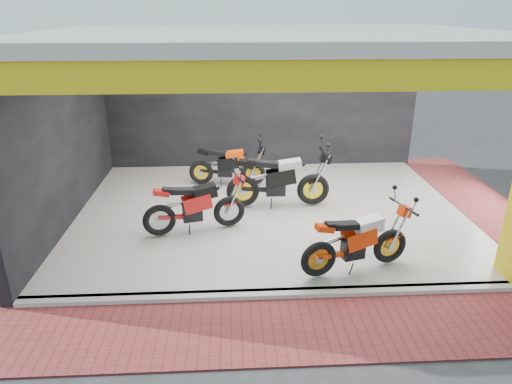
# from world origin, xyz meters

# --- Properties ---
(ground) EXTENTS (80.00, 80.00, 0.00)m
(ground) POSITION_xyz_m (0.00, 0.00, 0.00)
(ground) COLOR #2D2D30
(ground) RESTS_ON ground
(showroom_floor) EXTENTS (8.00, 6.00, 0.10)m
(showroom_floor) POSITION_xyz_m (0.00, 2.00, 0.05)
(showroom_floor) COLOR silver
(showroom_floor) RESTS_ON ground
(showroom_ceiling) EXTENTS (8.40, 6.40, 0.20)m
(showroom_ceiling) POSITION_xyz_m (0.00, 2.00, 3.60)
(showroom_ceiling) COLOR beige
(showroom_ceiling) RESTS_ON corner_column
(back_wall) EXTENTS (8.20, 0.20, 3.50)m
(back_wall) POSITION_xyz_m (0.00, 5.10, 1.75)
(back_wall) COLOR black
(back_wall) RESTS_ON ground
(left_wall) EXTENTS (0.20, 6.20, 3.50)m
(left_wall) POSITION_xyz_m (-4.10, 2.00, 1.75)
(left_wall) COLOR black
(left_wall) RESTS_ON ground
(header_beam_front) EXTENTS (8.40, 0.30, 0.40)m
(header_beam_front) POSITION_xyz_m (0.00, -1.00, 3.30)
(header_beam_front) COLOR gold
(header_beam_front) RESTS_ON corner_column
(header_beam_right) EXTENTS (0.30, 6.40, 0.40)m
(header_beam_right) POSITION_xyz_m (4.00, 2.00, 3.30)
(header_beam_right) COLOR gold
(header_beam_right) RESTS_ON corner_column
(floor_kerb) EXTENTS (8.00, 0.20, 0.10)m
(floor_kerb) POSITION_xyz_m (0.00, -1.02, 0.05)
(floor_kerb) COLOR silver
(floor_kerb) RESTS_ON ground
(paver_front) EXTENTS (9.00, 1.40, 0.03)m
(paver_front) POSITION_xyz_m (0.00, -1.80, 0.01)
(paver_front) COLOR maroon
(paver_front) RESTS_ON ground
(paver_right) EXTENTS (1.40, 7.00, 0.03)m
(paver_right) POSITION_xyz_m (4.80, 2.00, 0.01)
(paver_right) COLOR maroon
(paver_right) RESTS_ON ground
(moto_hero) EXTENTS (2.14, 1.26, 1.23)m
(moto_hero) POSITION_xyz_m (1.79, -0.30, 0.71)
(moto_hero) COLOR red
(moto_hero) RESTS_ON showroom_floor
(moto_row_a) EXTENTS (2.33, 0.88, 1.42)m
(moto_row_a) POSITION_xyz_m (0.94, 2.18, 0.81)
(moto_row_a) COLOR black
(moto_row_a) RESTS_ON showroom_floor
(moto_row_b) EXTENTS (2.18, 1.25, 1.26)m
(moto_row_b) POSITION_xyz_m (-0.86, 1.23, 0.73)
(moto_row_b) COLOR red
(moto_row_b) RESTS_ON showroom_floor
(moto_row_c) EXTENTS (2.02, 0.95, 1.19)m
(moto_row_c) POSITION_xyz_m (-0.29, 3.44, 0.69)
(moto_row_c) COLOR black
(moto_row_c) RESTS_ON showroom_floor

